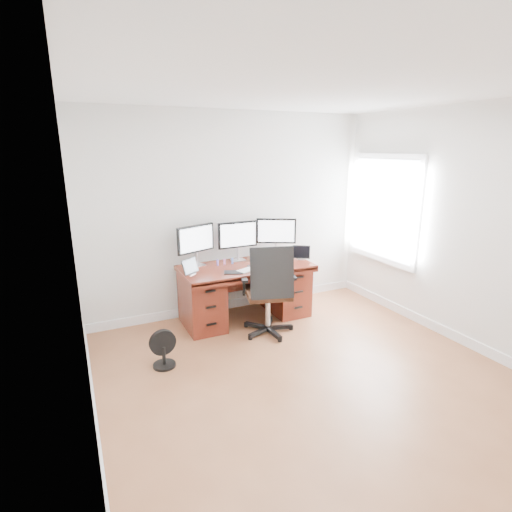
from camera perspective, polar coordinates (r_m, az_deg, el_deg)
name	(u,v)px	position (r m, az deg, el deg)	size (l,w,h in m)	color
ground	(323,390)	(4.06, 9.57, -18.29)	(4.50, 4.50, 0.00)	#935A38
back_wall	(232,214)	(5.44, -3.39, 5.95)	(4.00, 0.10, 2.70)	silver
right_wall	(475,230)	(4.98, 28.85, 3.25)	(0.10, 4.50, 2.70)	silver
desk	(245,290)	(5.31, -1.53, -4.86)	(1.70, 0.80, 0.75)	#561C11
office_chair	(269,305)	(4.88, 1.81, -7.05)	(0.75, 0.75, 1.14)	black
floor_fan	(163,349)	(4.37, -13.09, -12.87)	(0.28, 0.24, 0.41)	black
monitor_left	(196,240)	(5.14, -8.59, 2.24)	(0.53, 0.22, 0.53)	silver
monitor_center	(238,236)	(5.33, -2.61, 2.86)	(0.55, 0.14, 0.53)	silver
monitor_right	(276,232)	(5.57, 2.90, 3.41)	(0.50, 0.29, 0.53)	silver
tablet_left	(190,267)	(4.86, -9.35, -1.60)	(0.24, 0.19, 0.19)	silver
tablet_right	(301,253)	(5.47, 6.52, 0.41)	(0.24, 0.18, 0.19)	silver
keyboard	(249,269)	(4.98, -1.04, -1.94)	(0.31, 0.13, 0.01)	white
trackpad	(271,266)	(5.13, 2.10, -1.43)	(0.13, 0.13, 0.01)	silver
drawing_tablet	(233,272)	(4.88, -3.26, -2.34)	(0.23, 0.15, 0.01)	black
phone	(252,266)	(5.14, -0.59, -1.39)	(0.12, 0.06, 0.01)	black
figurine_purple	(218,262)	(5.18, -5.50, -0.89)	(0.03, 0.03, 0.08)	#8064D2
figurine_pink	(224,261)	(5.21, -4.53, -0.77)	(0.03, 0.03, 0.08)	pink
figurine_blue	(232,260)	(5.25, -3.40, -0.63)	(0.03, 0.03, 0.08)	#6487E3
figurine_brown	(248,258)	(5.33, -1.11, -0.34)	(0.03, 0.03, 0.08)	brown
figurine_yellow	(256,257)	(5.38, 0.00, -0.20)	(0.03, 0.03, 0.08)	#DFDF62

